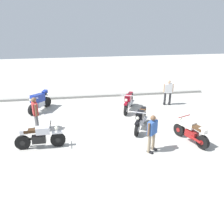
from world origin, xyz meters
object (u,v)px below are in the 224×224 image
(motorcycle_silver_cruiser, at_px, (40,137))
(person_in_blue_shirt, at_px, (152,131))
(person_in_white_shirt, at_px, (168,91))
(motorcycle_maroon_cruiser, at_px, (129,102))
(motorcycle_blue_sportbike, at_px, (39,101))
(motorcycle_cream_vintage, at_px, (191,132))
(person_in_red_shirt, at_px, (35,112))
(motorcycle_black_cruiser, at_px, (141,119))

(motorcycle_silver_cruiser, distance_m, person_in_blue_shirt, 4.69)
(person_in_blue_shirt, xyz_separation_m, person_in_white_shirt, (2.55, 5.02, -0.02))
(motorcycle_maroon_cruiser, bearing_deg, motorcycle_blue_sportbike, -73.82)
(motorcycle_cream_vintage, distance_m, person_in_blue_shirt, 2.06)
(person_in_blue_shirt, bearing_deg, person_in_white_shirt, 112.09)
(motorcycle_blue_sportbike, distance_m, motorcycle_maroon_cruiser, 5.20)
(motorcycle_maroon_cruiser, xyz_separation_m, person_in_blue_shirt, (0.01, -4.51, 0.39))
(motorcycle_silver_cruiser, bearing_deg, person_in_white_shirt, 28.11)
(motorcycle_maroon_cruiser, relative_size, person_in_red_shirt, 1.15)
(person_in_red_shirt, bearing_deg, person_in_blue_shirt, 134.18)
(motorcycle_cream_vintage, bearing_deg, motorcycle_blue_sportbike, 34.67)
(motorcycle_cream_vintage, height_order, person_in_white_shirt, person_in_white_shirt)
(motorcycle_black_cruiser, xyz_separation_m, person_in_blue_shirt, (-0.08, -2.05, 0.39))
(person_in_blue_shirt, relative_size, person_in_red_shirt, 0.95)
(motorcycle_blue_sportbike, distance_m, person_in_white_shirt, 7.72)
(motorcycle_black_cruiser, height_order, motorcycle_blue_sportbike, motorcycle_blue_sportbike)
(motorcycle_blue_sportbike, distance_m, motorcycle_silver_cruiser, 4.31)
(motorcycle_black_cruiser, distance_m, person_in_white_shirt, 3.88)
(motorcycle_cream_vintage, height_order, person_in_blue_shirt, person_in_blue_shirt)
(motorcycle_silver_cruiser, height_order, motorcycle_cream_vintage, motorcycle_silver_cruiser)
(motorcycle_black_cruiser, bearing_deg, motorcycle_silver_cruiser, -49.22)
(person_in_blue_shirt, bearing_deg, person_in_red_shirt, -158.72)
(motorcycle_black_cruiser, distance_m, person_in_red_shirt, 5.07)
(motorcycle_maroon_cruiser, distance_m, person_in_blue_shirt, 4.53)
(motorcycle_blue_sportbike, xyz_separation_m, person_in_red_shirt, (0.21, -2.59, 0.38))
(person_in_white_shirt, bearing_deg, motorcycle_black_cruiser, 149.09)
(motorcycle_cream_vintage, bearing_deg, motorcycle_black_cruiser, 28.30)
(motorcycle_silver_cruiser, height_order, person_in_red_shirt, person_in_red_shirt)
(motorcycle_cream_vintage, relative_size, person_in_red_shirt, 1.10)
(motorcycle_silver_cruiser, relative_size, motorcycle_maroon_cruiser, 1.07)
(motorcycle_black_cruiser, bearing_deg, person_in_red_shirt, -69.13)
(motorcycle_black_cruiser, xyz_separation_m, motorcycle_silver_cruiser, (-4.66, -1.14, 0.00))
(motorcycle_blue_sportbike, distance_m, motorcycle_cream_vintage, 8.52)
(person_in_red_shirt, bearing_deg, motorcycle_blue_sportbike, -103.42)
(motorcycle_blue_sportbike, distance_m, person_in_blue_shirt, 7.32)
(motorcycle_silver_cruiser, xyz_separation_m, person_in_red_shirt, (-0.37, 1.68, 0.45))
(motorcycle_cream_vintage, height_order, person_in_red_shirt, person_in_red_shirt)
(motorcycle_silver_cruiser, xyz_separation_m, motorcycle_cream_vintage, (6.53, -0.43, -0.03))
(motorcycle_cream_vintage, xyz_separation_m, person_in_white_shirt, (0.60, 4.53, 0.41))
(motorcycle_silver_cruiser, bearing_deg, person_in_blue_shirt, -13.17)
(motorcycle_silver_cruiser, distance_m, person_in_white_shirt, 8.24)
(person_in_white_shirt, bearing_deg, person_in_red_shirt, 116.78)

